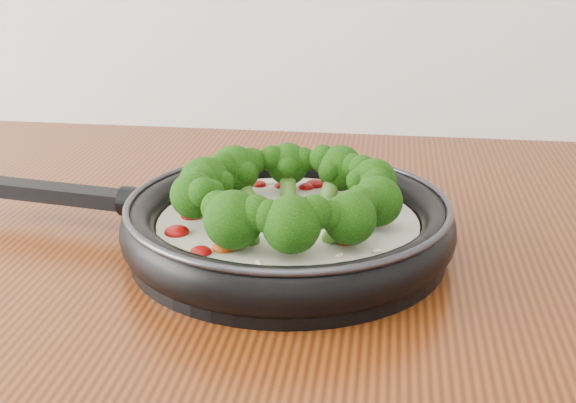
# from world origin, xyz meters

# --- Properties ---
(skillet) EXTENTS (0.50, 0.35, 0.09)m
(skillet) POSITION_xyz_m (-0.13, 1.07, 0.93)
(skillet) COLOR black
(skillet) RESTS_ON counter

